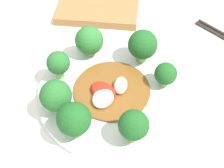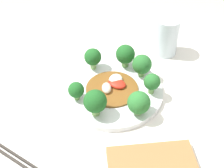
{
  "view_description": "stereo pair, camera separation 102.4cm",
  "coord_description": "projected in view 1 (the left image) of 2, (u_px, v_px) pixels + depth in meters",
  "views": [
    {
      "loc": [
        -0.32,
        -0.19,
        1.23
      ],
      "look_at": [
        0.02,
        -0.01,
        0.78
      ],
      "focal_mm": 50.0,
      "sensor_mm": 36.0,
      "label": 1
    },
    {
      "loc": [
        0.64,
        0.16,
        1.36
      ],
      "look_at": [
        0.02,
        -0.01,
        0.78
      ],
      "focal_mm": 50.0,
      "sensor_mm": 36.0,
      "label": 2
    }
  ],
  "objects": [
    {
      "name": "broccoli_east",
      "position": [
        143.0,
        45.0,
        0.62
      ],
      "size": [
        0.06,
        0.06,
        0.08
      ],
      "color": "#7AAD5B",
      "rests_on": "plate"
    },
    {
      "name": "broccoli_northeast",
      "position": [
        89.0,
        41.0,
        0.64
      ],
      "size": [
        0.06,
        0.06,
        0.07
      ],
      "color": "#89B76B",
      "rests_on": "plate"
    },
    {
      "name": "broccoli_north",
      "position": [
        58.0,
        64.0,
        0.59
      ],
      "size": [
        0.05,
        0.05,
        0.06
      ],
      "color": "#70A356",
      "rests_on": "plate"
    },
    {
      "name": "broccoli_southeast",
      "position": [
        166.0,
        74.0,
        0.59
      ],
      "size": [
        0.04,
        0.04,
        0.05
      ],
      "color": "#7AAD5B",
      "rests_on": "plate"
    },
    {
      "name": "plate",
      "position": [
        112.0,
        93.0,
        0.61
      ],
      "size": [
        0.29,
        0.29,
        0.02
      ],
      "color": "silver",
      "rests_on": "table"
    },
    {
      "name": "broccoli_northwest",
      "position": [
        56.0,
        96.0,
        0.54
      ],
      "size": [
        0.06,
        0.06,
        0.07
      ],
      "color": "#7AAD5B",
      "rests_on": "plate"
    },
    {
      "name": "broccoli_southwest",
      "position": [
        134.0,
        125.0,
        0.5
      ],
      "size": [
        0.05,
        0.05,
        0.07
      ],
      "color": "#89B76B",
      "rests_on": "plate"
    },
    {
      "name": "stirfry_center",
      "position": [
        110.0,
        91.0,
        0.59
      ],
      "size": [
        0.15,
        0.15,
        0.02
      ],
      "color": "brown",
      "rests_on": "plate"
    },
    {
      "name": "broccoli_west",
      "position": [
        75.0,
        120.0,
        0.51
      ],
      "size": [
        0.06,
        0.06,
        0.07
      ],
      "color": "#70A356",
      "rests_on": "plate"
    }
  ]
}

